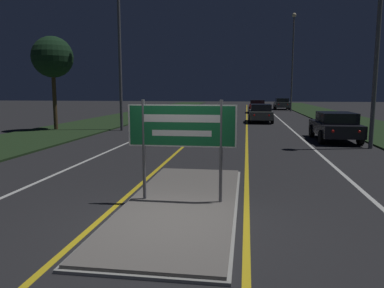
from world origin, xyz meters
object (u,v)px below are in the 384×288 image
(car_receding_2, at_px, (257,106))
(car_approaching_0, at_px, (167,122))
(car_receding_1, at_px, (261,113))
(streetlight_right_far, at_px, (293,53))
(car_receding_3, at_px, (282,104))
(car_receding_0, at_px, (335,126))
(highway_sign, at_px, (182,130))
(streetlight_left_near, at_px, (119,13))

(car_receding_2, height_order, car_approaching_0, car_approaching_0)
(car_receding_2, bearing_deg, car_receding_1, -90.30)
(streetlight_right_far, height_order, car_receding_3, streetlight_right_far)
(streetlight_right_far, distance_m, car_receding_0, 27.56)
(highway_sign, height_order, car_receding_0, highway_sign)
(streetlight_right_far, distance_m, car_receding_3, 7.41)
(highway_sign, relative_size, car_approaching_0, 0.50)
(streetlight_left_near, xyz_separation_m, car_receding_2, (8.78, 20.27, -6.24))
(streetlight_left_near, relative_size, car_receding_2, 2.71)
(car_receding_2, height_order, car_receding_3, car_receding_3)
(streetlight_left_near, distance_m, car_receding_1, 13.06)
(streetlight_right_far, bearing_deg, car_receding_3, 99.15)
(car_receding_0, height_order, car_receding_1, car_receding_1)
(highway_sign, bearing_deg, car_receding_0, 63.49)
(car_receding_3, xyz_separation_m, car_approaching_0, (-8.66, -30.81, 0.03))
(streetlight_left_near, xyz_separation_m, car_receding_1, (8.71, 7.45, -6.25))
(car_receding_0, xyz_separation_m, car_receding_3, (0.23, 31.15, 0.03))
(streetlight_left_near, height_order, car_receding_0, streetlight_left_near)
(streetlight_right_far, distance_m, car_receding_1, 17.85)
(car_receding_1, bearing_deg, streetlight_left_near, -139.48)
(streetlight_left_near, relative_size, streetlight_right_far, 0.99)
(streetlight_left_near, distance_m, streetlight_right_far, 26.97)
(highway_sign, distance_m, car_receding_1, 22.06)
(highway_sign, distance_m, streetlight_left_near, 16.65)
(car_receding_0, height_order, car_receding_2, car_receding_2)
(car_receding_0, xyz_separation_m, car_receding_2, (-3.14, 23.42, 0.00))
(car_receding_0, bearing_deg, streetlight_left_near, 165.21)
(streetlight_right_far, height_order, car_receding_2, streetlight_right_far)
(car_receding_0, height_order, car_approaching_0, car_approaching_0)
(streetlight_left_near, bearing_deg, car_receding_1, 40.52)
(highway_sign, distance_m, car_receding_0, 12.67)
(streetlight_left_near, xyz_separation_m, car_approaching_0, (3.49, -2.81, -6.18))
(car_receding_1, distance_m, car_receding_3, 20.83)
(streetlight_right_far, bearing_deg, car_receding_2, -139.59)
(streetlight_right_far, bearing_deg, car_receding_1, -104.22)
(streetlight_right_far, xyz_separation_m, car_receding_2, (-4.06, -3.45, -6.04))
(car_receding_0, relative_size, car_receding_1, 0.99)
(car_receding_0, bearing_deg, highway_sign, -116.51)
(car_receding_1, bearing_deg, streetlight_right_far, 75.78)
(car_receding_0, relative_size, car_receding_3, 1.00)
(highway_sign, height_order, streetlight_right_far, streetlight_right_far)
(streetlight_right_far, bearing_deg, streetlight_left_near, -118.42)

